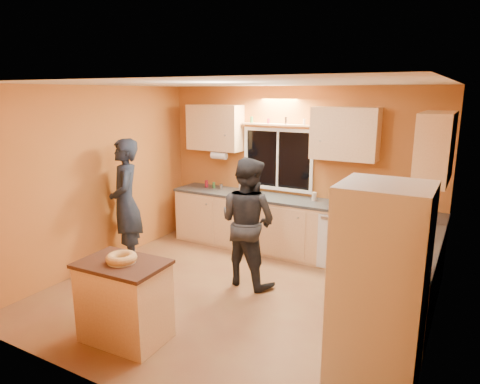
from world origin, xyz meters
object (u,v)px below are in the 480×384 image
Objects in this scene: refrigerator at (379,289)px; person_center at (248,222)px; island at (124,300)px; person_left at (126,203)px; person_right at (364,249)px.

person_center is (-1.93, 1.27, -0.05)m from refrigerator.
island is 0.48× the size of person_left.
person_left is 1.88m from person_center.
person_left is 1.16× the size of person_right.
island is at bearing -167.36° from refrigerator.
person_left is 1.10× the size of person_center.
person_right is (3.40, 0.15, -0.13)m from person_left.
island is at bearing 0.06° from person_left.
island is 1.91m from person_center.
refrigerator is at bearing -145.04° from person_right.
island is 0.56× the size of person_right.
island is 2.13m from person_left.
person_center is (1.86, 0.28, -0.08)m from person_left.
person_center reaches higher than person_right.
refrigerator is at bearing 155.57° from person_center.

